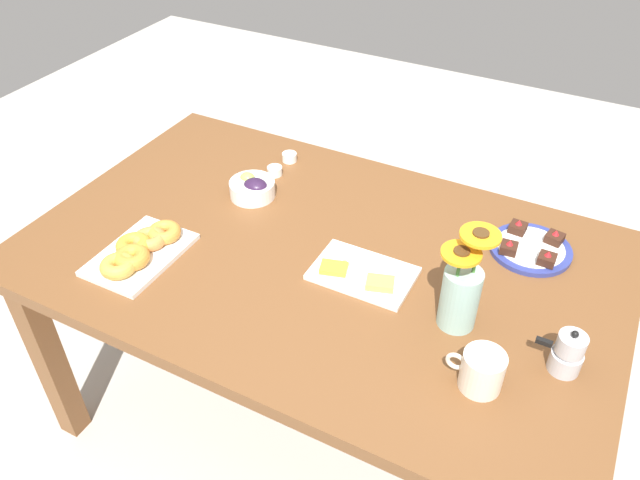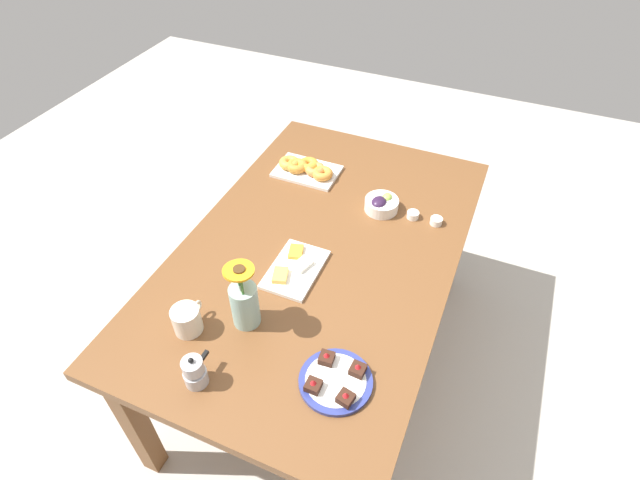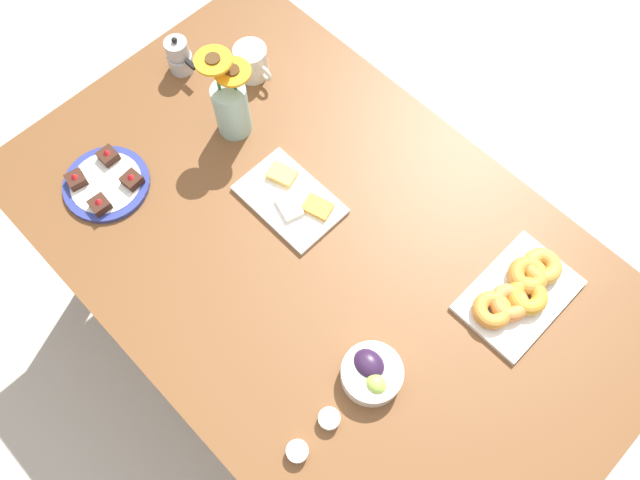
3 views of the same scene
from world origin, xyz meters
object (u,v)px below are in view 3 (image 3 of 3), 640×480
object	(u,v)px
dining_table	(320,260)
croissant_platter	(520,291)
dessert_plate	(106,183)
flower_vase	(231,105)
jam_cup_berry	(297,451)
coffee_mug	(252,61)
moka_pot	(179,56)
grape_bowl	(371,373)
jam_cup_honey	(329,419)
cheese_platter	(291,198)

from	to	relation	value
dining_table	croissant_platter	bearing A→B (deg)	30.49
dessert_plate	flower_vase	bearing A→B (deg)	74.60
dining_table	jam_cup_berry	world-z (taller)	jam_cup_berry
coffee_mug	moka_pot	world-z (taller)	moka_pot
croissant_platter	dessert_plate	xyz separation A→B (m)	(-0.92, -0.51, -0.01)
jam_cup_berry	moka_pot	world-z (taller)	moka_pot
coffee_mug	grape_bowl	size ratio (longest dim) A/B	0.92
dining_table	jam_cup_honey	world-z (taller)	jam_cup_honey
jam_cup_honey	jam_cup_berry	xyz separation A→B (m)	(0.00, -0.10, 0.00)
grape_bowl	flower_vase	size ratio (longest dim) A/B	0.51
dining_table	croissant_platter	world-z (taller)	croissant_platter
jam_cup_honey	flower_vase	distance (m)	0.81
croissant_platter	grape_bowl	bearing A→B (deg)	-106.09
cheese_platter	moka_pot	bearing A→B (deg)	171.94
dining_table	coffee_mug	world-z (taller)	coffee_mug
cheese_platter	dessert_plate	bearing A→B (deg)	-139.95
grape_bowl	croissant_platter	bearing A→B (deg)	73.91
croissant_platter	moka_pot	bearing A→B (deg)	-172.97
moka_pot	flower_vase	bearing A→B (deg)	-5.91
croissant_platter	coffee_mug	bearing A→B (deg)	-179.79
moka_pot	cheese_platter	bearing A→B (deg)	-8.06
cheese_platter	croissant_platter	distance (m)	0.60
cheese_platter	jam_cup_berry	world-z (taller)	cheese_platter
dining_table	dessert_plate	world-z (taller)	dessert_plate
croissant_platter	dessert_plate	world-z (taller)	same
croissant_platter	jam_cup_berry	size ratio (longest dim) A/B	6.00
dining_table	cheese_platter	world-z (taller)	cheese_platter
croissant_platter	dining_table	bearing A→B (deg)	-149.51
flower_vase	jam_cup_honey	bearing A→B (deg)	-26.75
grape_bowl	jam_cup_honey	xyz separation A→B (m)	(0.00, -0.13, -0.01)
dessert_plate	croissant_platter	bearing A→B (deg)	29.03
cheese_platter	dessert_plate	distance (m)	0.47
coffee_mug	grape_bowl	xyz separation A→B (m)	(0.82, -0.38, -0.02)
grape_bowl	cheese_platter	xyz separation A→B (m)	(-0.45, 0.18, -0.02)
croissant_platter	jam_cup_honey	distance (m)	0.53
dining_table	grape_bowl	bearing A→B (deg)	-24.99
coffee_mug	moka_pot	xyz separation A→B (m)	(-0.15, -0.13, 0.00)
cheese_platter	flower_vase	world-z (taller)	flower_vase
dining_table	coffee_mug	distance (m)	0.58
coffee_mug	cheese_platter	size ratio (longest dim) A/B	0.49
croissant_platter	dessert_plate	size ratio (longest dim) A/B	1.31
coffee_mug	flower_vase	bearing A→B (deg)	-56.82
cheese_platter	dessert_plate	world-z (taller)	dessert_plate
jam_cup_berry	flower_vase	world-z (taller)	flower_vase
coffee_mug	croissant_platter	distance (m)	0.93
flower_vase	dining_table	bearing A→B (deg)	-11.80
grape_bowl	croissant_platter	distance (m)	0.40
dessert_plate	flower_vase	world-z (taller)	flower_vase
jam_cup_honey	dessert_plate	world-z (taller)	dessert_plate
flower_vase	moka_pot	size ratio (longest dim) A/B	2.28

